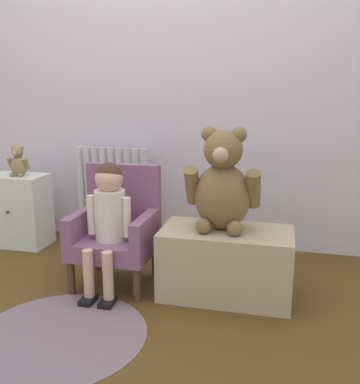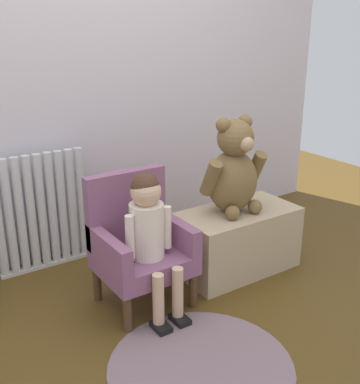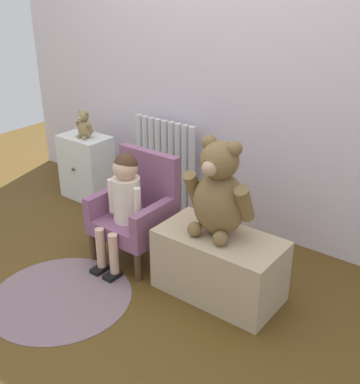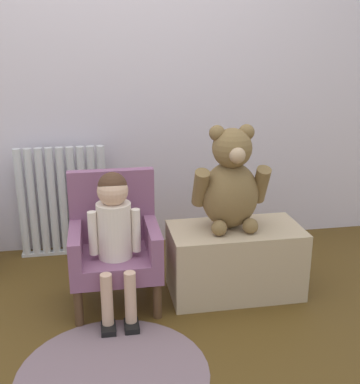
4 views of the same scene
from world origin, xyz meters
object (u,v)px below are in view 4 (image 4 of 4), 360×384
(floor_rug, at_px, (113,374))
(child_armchair, at_px, (114,242))
(radiator, at_px, (63,202))
(child_figure, at_px, (114,224))
(low_bench, at_px, (235,260))
(large_teddy_bear, at_px, (231,184))

(floor_rug, bearing_deg, child_armchair, 85.52)
(radiator, distance_m, floor_rug, 1.32)
(child_armchair, bearing_deg, floor_rug, -94.48)
(child_figure, height_order, floor_rug, child_figure)
(child_armchair, height_order, low_bench, child_armchair)
(child_figure, distance_m, large_teddy_bear, 0.63)
(radiator, distance_m, child_figure, 0.81)
(child_figure, distance_m, low_bench, 0.70)
(radiator, height_order, floor_rug, radiator)
(child_armchair, relative_size, child_figure, 0.94)
(child_armchair, xyz_separation_m, floor_rug, (-0.05, -0.61, -0.32))
(low_bench, relative_size, floor_rug, 0.87)
(child_figure, bearing_deg, radiator, 111.18)
(low_bench, distance_m, floor_rug, 0.92)
(floor_rug, bearing_deg, radiator, 100.93)
(radiator, distance_m, large_teddy_bear, 1.14)
(low_bench, distance_m, large_teddy_bear, 0.43)
(large_teddy_bear, bearing_deg, low_bench, -34.09)
(radiator, height_order, large_teddy_bear, large_teddy_bear)
(radiator, height_order, low_bench, radiator)
(child_armchair, distance_m, large_teddy_bear, 0.67)
(child_armchair, bearing_deg, child_figure, -90.00)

